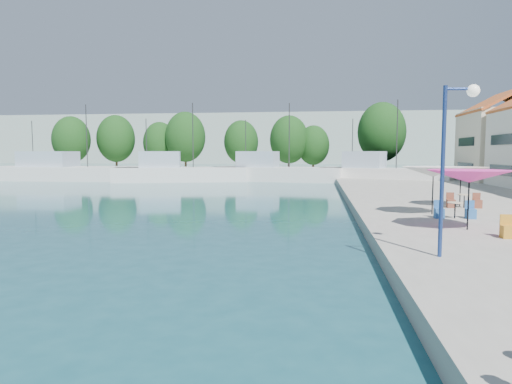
# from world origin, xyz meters

# --- Properties ---
(quay_far) EXTENTS (90.00, 16.00, 0.60)m
(quay_far) POSITION_xyz_m (-8.00, 67.00, 0.30)
(quay_far) COLOR gray
(quay_far) RESTS_ON ground
(hill_west) EXTENTS (180.00, 40.00, 16.00)m
(hill_west) POSITION_xyz_m (-30.00, 160.00, 8.00)
(hill_west) COLOR #9DAB9F
(hill_west) RESTS_ON ground
(hill_east) EXTENTS (140.00, 40.00, 12.00)m
(hill_east) POSITION_xyz_m (40.00, 180.00, 6.00)
(hill_east) COLOR #9DAB9F
(hill_east) RESTS_ON ground
(building_06) EXTENTS (9.00, 8.80, 10.20)m
(building_06) POSITION_xyz_m (24.00, 51.00, 5.50)
(building_06) COLOR beige
(building_06) RESTS_ON quay_right
(trawler_01) EXTENTS (21.78, 5.68, 10.20)m
(trawler_01) POSITION_xyz_m (-28.56, 54.75, 1.07)
(trawler_01) COLOR silver
(trawler_01) RESTS_ON ground
(trawler_02) EXTENTS (16.84, 8.33, 10.20)m
(trawler_02) POSITION_xyz_m (-13.66, 54.20, 1.07)
(trawler_02) COLOR silver
(trawler_02) RESTS_ON ground
(trawler_03) EXTENTS (16.82, 6.73, 10.20)m
(trawler_03) POSITION_xyz_m (-1.78, 56.70, 1.07)
(trawler_03) COLOR silver
(trawler_03) RESTS_ON ground
(trawler_04) EXTENTS (15.78, 9.91, 10.20)m
(trawler_04) POSITION_xyz_m (11.22, 55.30, 1.07)
(trawler_04) COLOR silver
(trawler_04) RESTS_ON ground
(tree_01) EXTENTS (5.98, 5.98, 8.85)m
(tree_01) POSITION_xyz_m (-35.59, 68.05, 5.71)
(tree_01) COLOR #3F2B19
(tree_01) RESTS_ON quay_far
(tree_02) EXTENTS (6.22, 6.22, 9.21)m
(tree_02) POSITION_xyz_m (-29.40, 71.09, 5.92)
(tree_02) COLOR #3F2B19
(tree_02) RESTS_ON quay_far
(tree_03) EXTENTS (5.45, 5.45, 8.07)m
(tree_03) POSITION_xyz_m (-22.14, 71.88, 5.26)
(tree_03) COLOR #3F2B19
(tree_03) RESTS_ON quay_far
(tree_04) EXTENTS (6.49, 6.49, 9.60)m
(tree_04) POSITION_xyz_m (-17.47, 70.89, 6.14)
(tree_04) COLOR #3F2B19
(tree_04) RESTS_ON quay_far
(tree_05) EXTENTS (5.54, 5.54, 8.21)m
(tree_05) POSITION_xyz_m (-8.46, 71.73, 5.33)
(tree_05) COLOR #3F2B19
(tree_05) RESTS_ON quay_far
(tree_06) EXTENTS (5.85, 5.85, 8.66)m
(tree_06) POSITION_xyz_m (-0.58, 68.73, 5.60)
(tree_06) COLOR #3F2B19
(tree_06) RESTS_ON quay_far
(tree_07) EXTENTS (4.85, 4.85, 7.18)m
(tree_07) POSITION_xyz_m (3.11, 69.56, 4.74)
(tree_07) COLOR #3F2B19
(tree_07) RESTS_ON quay_far
(tree_08) EXTENTS (7.11, 7.11, 10.53)m
(tree_08) POSITION_xyz_m (13.22, 69.52, 6.68)
(tree_08) COLOR #3F2B19
(tree_08) RESTS_ON quay_far
(umbrella_pink) EXTENTS (3.30, 3.30, 2.39)m
(umbrella_pink) POSITION_xyz_m (9.88, 17.99, 2.74)
(umbrella_pink) COLOR black
(umbrella_pink) RESTS_ON quay_right
(umbrella_white) EXTENTS (3.08, 3.08, 2.38)m
(umbrella_white) POSITION_xyz_m (9.59, 22.52, 2.73)
(umbrella_white) COLOR black
(umbrella_white) RESTS_ON quay_right
(umbrella_cream) EXTENTS (3.09, 3.09, 2.25)m
(umbrella_cream) POSITION_xyz_m (11.98, 26.24, 2.60)
(umbrella_cream) COLOR black
(umbrella_cream) RESTS_ON quay_right
(cafe_table_02) EXTENTS (1.82, 0.70, 0.76)m
(cafe_table_02) POSITION_xyz_m (10.31, 21.23, 0.89)
(cafe_table_02) COLOR black
(cafe_table_02) RESTS_ON quay_right
(cafe_table_03) EXTENTS (1.82, 0.70, 0.76)m
(cafe_table_03) POSITION_xyz_m (12.01, 25.57, 0.89)
(cafe_table_03) COLOR black
(cafe_table_03) RESTS_ON quay_right
(street_lamp) EXTENTS (1.03, 0.36, 5.03)m
(street_lamp) POSITION_xyz_m (7.88, 13.00, 4.09)
(street_lamp) COLOR navy
(street_lamp) RESTS_ON quay_right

